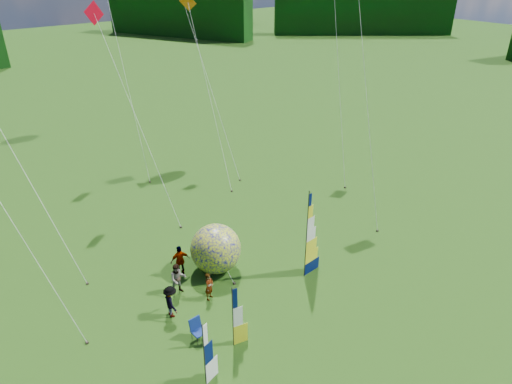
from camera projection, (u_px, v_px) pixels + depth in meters
ground at (324, 316)px, 22.04m from camera, size 220.00×220.00×0.00m
treeline_ring at (330, 248)px, 20.19m from camera, size 210.00×210.00×8.00m
feather_banner_main at (306, 237)px, 23.64m from camera, size 1.36×0.21×5.04m
side_banner_left at (233, 318)px, 19.70m from camera, size 0.89×0.30×3.17m
side_banner_far at (204, 357)px, 17.82m from camera, size 0.93×0.35×3.16m
bol_inflatable at (216, 249)px, 24.70m from camera, size 2.78×2.78×2.75m
spectator_a at (209, 286)px, 22.85m from camera, size 0.67×0.58×1.53m
spectator_b at (178, 279)px, 23.23m from camera, size 0.93×0.67×1.74m
spectator_c at (171, 302)px, 21.71m from camera, size 0.54×1.15×1.72m
spectator_d at (180, 260)px, 24.57m from camera, size 1.12×0.67×1.79m
camp_chair at (199, 330)px, 20.47m from camera, size 0.66×0.66×1.10m
kite_whale at (201, 47)px, 35.33m from camera, size 10.18×15.74×18.25m
kite_rainbow_delta at (23, 158)px, 23.14m from camera, size 7.34×12.02×12.70m
kite_parafoil at (366, 56)px, 27.94m from camera, size 10.98×13.36×19.97m
small_kite_red at (137, 112)px, 28.41m from camera, size 6.74×10.54×13.56m
small_kite_orange at (209, 88)px, 33.85m from camera, size 7.55×11.07×13.35m
small_kite_yellow at (340, 78)px, 33.61m from camera, size 8.11×9.67×14.80m
small_kite_green at (114, 25)px, 33.94m from camera, size 7.07×13.40×21.71m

